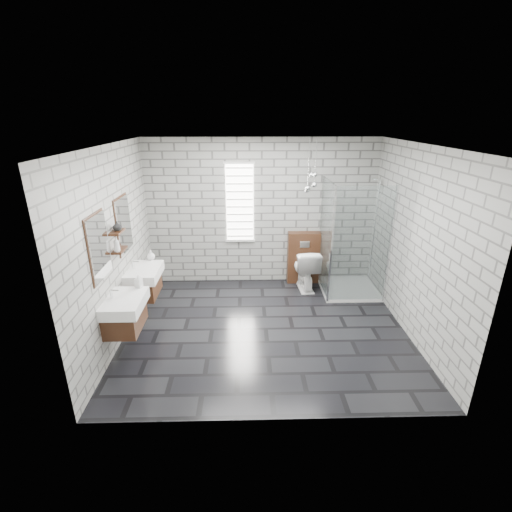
{
  "coord_description": "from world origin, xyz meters",
  "views": [
    {
      "loc": [
        -0.28,
        -4.88,
        3.07
      ],
      "look_at": [
        -0.14,
        0.35,
        1.06
      ],
      "focal_mm": 26.0,
      "sensor_mm": 36.0,
      "label": 1
    }
  ],
  "objects_px": {
    "shower_enclosure": "(346,267)",
    "cistern_panel": "(303,257)",
    "toilet": "(305,268)",
    "vanity_left": "(122,305)",
    "vanity_right": "(142,274)"
  },
  "relations": [
    {
      "from": "cistern_panel",
      "to": "toilet",
      "type": "relative_size",
      "value": 1.29
    },
    {
      "from": "vanity_left",
      "to": "shower_enclosure",
      "type": "xyz_separation_m",
      "value": [
        3.41,
        1.76,
        -0.25
      ]
    },
    {
      "from": "vanity_left",
      "to": "vanity_right",
      "type": "xyz_separation_m",
      "value": [
        0.0,
        0.98,
        0.0
      ]
    },
    {
      "from": "shower_enclosure",
      "to": "toilet",
      "type": "distance_m",
      "value": 0.75
    },
    {
      "from": "cistern_panel",
      "to": "shower_enclosure",
      "type": "bearing_deg",
      "value": -36.41
    },
    {
      "from": "vanity_right",
      "to": "shower_enclosure",
      "type": "relative_size",
      "value": 0.77
    },
    {
      "from": "cistern_panel",
      "to": "shower_enclosure",
      "type": "height_order",
      "value": "shower_enclosure"
    },
    {
      "from": "shower_enclosure",
      "to": "cistern_panel",
      "type": "bearing_deg",
      "value": 143.59
    },
    {
      "from": "shower_enclosure",
      "to": "toilet",
      "type": "relative_size",
      "value": 2.62
    },
    {
      "from": "vanity_right",
      "to": "cistern_panel",
      "type": "bearing_deg",
      "value": 25.54
    },
    {
      "from": "cistern_panel",
      "to": "vanity_left",
      "type": "bearing_deg",
      "value": -139.94
    },
    {
      "from": "vanity_left",
      "to": "toilet",
      "type": "relative_size",
      "value": 2.03
    },
    {
      "from": "shower_enclosure",
      "to": "toilet",
      "type": "bearing_deg",
      "value": 160.19
    },
    {
      "from": "vanity_left",
      "to": "cistern_panel",
      "type": "height_order",
      "value": "vanity_left"
    },
    {
      "from": "vanity_right",
      "to": "cistern_panel",
      "type": "height_order",
      "value": "vanity_right"
    }
  ]
}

